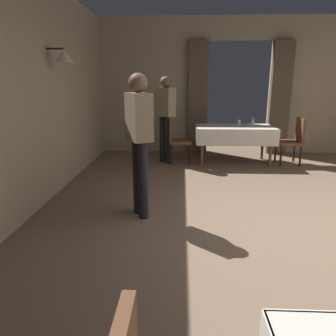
{
  "coord_description": "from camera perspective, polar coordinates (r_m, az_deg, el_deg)",
  "views": [
    {
      "loc": [
        -1.27,
        -3.36,
        1.63
      ],
      "look_at": [
        -1.45,
        0.64,
        0.54
      ],
      "focal_mm": 34.18,
      "sensor_mm": 36.0,
      "label": 1
    }
  ],
  "objects": [
    {
      "name": "chair_mid_right",
      "position": [
        6.89,
        21.45,
        4.88
      ],
      "size": [
        0.44,
        0.44,
        0.93
      ],
      "color": "black",
      "rests_on": "ground"
    },
    {
      "name": "ground",
      "position": [
        3.95,
        21.41,
        -10.28
      ],
      "size": [
        10.08,
        10.08,
        0.0
      ],
      "primitive_type": "plane",
      "color": "#7A604C"
    },
    {
      "name": "person_waiter_by_doorway",
      "position": [
        6.46,
        -0.44,
        9.87
      ],
      "size": [
        0.42,
        0.4,
        1.72
      ],
      "color": "black",
      "rests_on": "ground"
    },
    {
      "name": "wall_back",
      "position": [
        7.65,
        12.46,
        14.02
      ],
      "size": [
        6.4,
        0.27,
        3.0
      ],
      "color": "tan",
      "rests_on": "ground"
    },
    {
      "name": "glass_mid_b",
      "position": [
        6.84,
        12.55,
        7.95
      ],
      "size": [
        0.07,
        0.07,
        0.11
      ],
      "primitive_type": "cylinder",
      "color": "silver",
      "rests_on": "dining_table_mid"
    },
    {
      "name": "flower_vase_mid",
      "position": [
        6.79,
        14.89,
        8.12
      ],
      "size": [
        0.07,
        0.07,
        0.18
      ],
      "color": "silver",
      "rests_on": "dining_table_mid"
    },
    {
      "name": "dining_table_mid",
      "position": [
        6.64,
        11.77,
        6.44
      ],
      "size": [
        1.57,
        0.89,
        0.75
      ],
      "color": "brown",
      "rests_on": "ground"
    },
    {
      "name": "chair_mid_left",
      "position": [
        6.54,
        1.56,
        5.43
      ],
      "size": [
        0.44,
        0.44,
        0.93
      ],
      "color": "black",
      "rests_on": "ground"
    },
    {
      "name": "person_diner_standing_aside",
      "position": [
        3.8,
        -5.15,
        6.0
      ],
      "size": [
        0.37,
        0.42,
        1.72
      ],
      "color": "black",
      "rests_on": "ground"
    }
  ]
}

